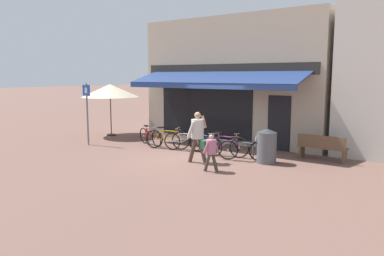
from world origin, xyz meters
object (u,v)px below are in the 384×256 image
at_px(bicycle_blue, 205,144).
at_px(pedestrian_child, 210,149).
at_px(bicycle_orange, 167,139).
at_px(park_bench, 322,147).
at_px(cafe_parasol, 110,91).
at_px(bicycle_black, 243,150).
at_px(parking_sign, 87,108).
at_px(bicycle_purple, 225,146).
at_px(bicycle_silver, 185,141).
at_px(bicycle_red, 150,136).
at_px(litter_bin, 267,146).
at_px(pedestrian_adult, 198,132).

height_order(bicycle_blue, pedestrian_child, pedestrian_child).
height_order(bicycle_orange, park_bench, park_bench).
bearing_deg(cafe_parasol, bicycle_black, -7.98).
distance_m(pedestrian_child, parking_sign, 6.54).
xyz_separation_m(bicycle_black, pedestrian_child, (-0.15, -1.81, 0.32)).
xyz_separation_m(bicycle_blue, bicycle_purple, (0.81, 0.04, 0.02)).
bearing_deg(bicycle_black, cafe_parasol, 148.17).
bearing_deg(parking_sign, park_bench, 17.43).
height_order(bicycle_silver, bicycle_black, bicycle_black).
xyz_separation_m(cafe_parasol, park_bench, (9.84, 0.50, -1.68)).
bearing_deg(bicycle_red, bicycle_black, 13.15).
distance_m(bicycle_blue, bicycle_purple, 0.82).
relative_size(litter_bin, cafe_parasol, 0.43).
distance_m(bicycle_red, bicycle_silver, 1.88).
bearing_deg(pedestrian_child, bicycle_blue, 126.25).
bearing_deg(pedestrian_adult, bicycle_black, 42.53).
bearing_deg(park_bench, cafe_parasol, -174.89).
distance_m(bicycle_silver, pedestrian_adult, 2.04).
distance_m(pedestrian_adult, cafe_parasol, 7.01).
bearing_deg(bicycle_purple, bicycle_black, -24.89).
relative_size(bicycle_purple, litter_bin, 1.57).
xyz_separation_m(bicycle_blue, parking_sign, (-4.92, -1.37, 1.18)).
distance_m(bicycle_black, pedestrian_adult, 1.69).
xyz_separation_m(bicycle_orange, bicycle_black, (3.41, -0.10, -0.02)).
relative_size(bicycle_orange, park_bench, 1.08).
relative_size(litter_bin, park_bench, 0.71).
distance_m(bicycle_orange, cafe_parasol, 4.74).
xyz_separation_m(bicycle_purple, park_bench, (3.01, 1.33, 0.08)).
bearing_deg(bicycle_purple, pedestrian_child, -79.87).
xyz_separation_m(bicycle_orange, park_bench, (5.55, 1.47, 0.07)).
bearing_deg(litter_bin, pedestrian_adult, -146.63).
xyz_separation_m(pedestrian_child, parking_sign, (-6.46, 0.64, 0.86)).
bearing_deg(pedestrian_child, bicycle_purple, 108.30).
relative_size(bicycle_orange, pedestrian_child, 1.54).
bearing_deg(litter_bin, bicycle_purple, 177.38).
bearing_deg(bicycle_blue, pedestrian_adult, -52.80).
distance_m(bicycle_black, litter_bin, 0.81).
xyz_separation_m(bicycle_blue, pedestrian_child, (1.54, -2.01, 0.32)).
bearing_deg(bicycle_blue, bicycle_black, 6.71).
bearing_deg(bicycle_red, bicycle_blue, 15.12).
relative_size(cafe_parasol, park_bench, 1.65).
relative_size(bicycle_orange, parking_sign, 0.69).
xyz_separation_m(bicycle_silver, pedestrian_child, (2.45, -2.00, 0.32)).
xyz_separation_m(bicycle_blue, park_bench, (3.83, 1.38, 0.10)).
distance_m(pedestrian_child, cafe_parasol, 8.22).
bearing_deg(cafe_parasol, pedestrian_child, -20.94).
distance_m(bicycle_blue, pedestrian_child, 2.56).
bearing_deg(bicycle_orange, bicycle_silver, -14.10).
bearing_deg(bicycle_black, parking_sign, 166.19).
bearing_deg(bicycle_purple, bicycle_orange, 173.83).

